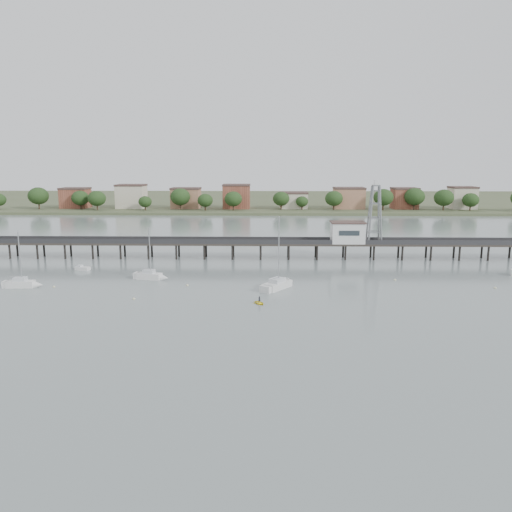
{
  "coord_description": "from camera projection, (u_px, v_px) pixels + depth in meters",
  "views": [
    {
      "loc": [
        5.09,
        -62.69,
        23.88
      ],
      "look_at": [
        2.72,
        42.0,
        4.0
      ],
      "focal_mm": 35.0,
      "sensor_mm": 36.0,
      "label": 1
    }
  ],
  "objects": [
    {
      "name": "ground_plane",
      "position": [
        228.0,
        344.0,
        66.14
      ],
      "size": [
        500.0,
        500.0,
        0.0
      ],
      "primitive_type": "plane",
      "color": "gray",
      "rests_on": "ground"
    },
    {
      "name": "far_shore",
      "position": [
        259.0,
        200.0,
        301.26
      ],
      "size": [
        500.0,
        170.0,
        10.4
      ],
      "color": "#475133",
      "rests_on": "ground"
    },
    {
      "name": "yellow_dinghy",
      "position": [
        259.0,
        304.0,
        85.05
      ],
      "size": [
        1.68,
        1.35,
        2.37
      ],
      "primitive_type": "imported",
      "rotation": [
        0.0,
        0.0,
        0.59
      ],
      "color": "yellow",
      "rests_on": "ground"
    },
    {
      "name": "sailboat_c",
      "position": [
        282.0,
        284.0,
        96.24
      ],
      "size": [
        7.3,
        8.74,
        14.63
      ],
      "rotation": [
        0.0,
        0.0,
        0.95
      ],
      "color": "silver",
      "rests_on": "ground"
    },
    {
      "name": "dinghy_occupant",
      "position": [
        259.0,
        304.0,
        85.05
      ],
      "size": [
        0.65,
        1.15,
        0.26
      ],
      "primitive_type": "imported",
      "rotation": [
        0.0,
        0.0,
        3.39
      ],
      "color": "black",
      "rests_on": "ground"
    },
    {
      "name": "pier",
      "position": [
        247.0,
        243.0,
        124.36
      ],
      "size": [
        150.0,
        5.0,
        5.5
      ],
      "color": "#2D2823",
      "rests_on": "ground"
    },
    {
      "name": "pier_building",
      "position": [
        348.0,
        232.0,
        123.27
      ],
      "size": [
        8.4,
        5.4,
        5.3
      ],
      "color": "silver",
      "rests_on": "ground"
    },
    {
      "name": "sailboat_b",
      "position": [
        153.0,
        276.0,
        102.47
      ],
      "size": [
        7.03,
        3.32,
        11.34
      ],
      "rotation": [
        0.0,
        0.0,
        -0.21
      ],
      "color": "silver",
      "rests_on": "ground"
    },
    {
      "name": "sailboat_a",
      "position": [
        26.0,
        284.0,
        96.04
      ],
      "size": [
        6.9,
        2.37,
        11.38
      ],
      "rotation": [
        0.0,
        0.0,
        0.06
      ],
      "color": "silver",
      "rests_on": "ground"
    },
    {
      "name": "mooring_buoys",
      "position": [
        256.0,
        287.0,
        95.76
      ],
      "size": [
        85.45,
        16.0,
        0.39
      ],
      "color": "beige",
      "rests_on": "ground"
    },
    {
      "name": "white_tender",
      "position": [
        82.0,
        268.0,
        111.37
      ],
      "size": [
        3.51,
        2.24,
        1.27
      ],
      "rotation": [
        0.0,
        0.0,
        -0.29
      ],
      "color": "silver",
      "rests_on": "ground"
    },
    {
      "name": "lattice_tower",
      "position": [
        375.0,
        214.0,
        122.3
      ],
      "size": [
        3.2,
        3.2,
        15.5
      ],
      "color": "slate",
      "rests_on": "ground"
    }
  ]
}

